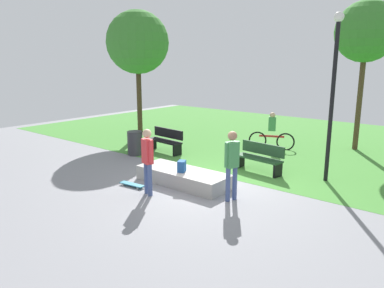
# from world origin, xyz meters

# --- Properties ---
(ground_plane) EXTENTS (28.00, 28.00, 0.00)m
(ground_plane) POSITION_xyz_m (0.00, 0.00, 0.00)
(ground_plane) COLOR gray
(grass_lawn) EXTENTS (26.60, 12.97, 0.01)m
(grass_lawn) POSITION_xyz_m (0.00, 7.51, 0.00)
(grass_lawn) COLOR #478C38
(grass_lawn) RESTS_ON ground_plane
(concrete_ledge) EXTENTS (2.82, 1.06, 0.41)m
(concrete_ledge) POSITION_xyz_m (-0.71, -0.20, 0.21)
(concrete_ledge) COLOR #A8A59E
(concrete_ledge) RESTS_ON ground_plane
(backpack_on_ledge) EXTENTS (0.30, 0.34, 0.32)m
(backpack_on_ledge) POSITION_xyz_m (-0.64, -0.34, 0.57)
(backpack_on_ledge) COLOR #1E4C8C
(backpack_on_ledge) RESTS_ON concrete_ledge
(skater_performing_trick) EXTENTS (0.41, 0.29, 1.78)m
(skater_performing_trick) POSITION_xyz_m (-0.85, -1.46, 1.05)
(skater_performing_trick) COLOR #3F5184
(skater_performing_trick) RESTS_ON ground_plane
(skater_watching) EXTENTS (0.29, 0.41, 1.80)m
(skater_watching) POSITION_xyz_m (1.09, -0.42, 1.07)
(skater_watching) COLOR #3F5184
(skater_watching) RESTS_ON ground_plane
(skateboard_by_ledge) EXTENTS (0.82, 0.28, 0.08)m
(skateboard_by_ledge) POSITION_xyz_m (-1.67, -1.31, 0.06)
(skateboard_by_ledge) COLOR teal
(skateboard_by_ledge) RESTS_ON ground_plane
(park_bench_near_path) EXTENTS (1.64, 0.62, 0.91)m
(park_bench_near_path) POSITION_xyz_m (-3.71, 2.26, 0.48)
(park_bench_near_path) COLOR black
(park_bench_near_path) RESTS_ON ground_plane
(park_bench_far_right) EXTENTS (1.65, 0.66, 0.91)m
(park_bench_far_right) POSITION_xyz_m (0.40, 2.26, 0.48)
(park_bench_far_right) COLOR #1E4223
(park_bench_far_right) RESTS_ON ground_plane
(tree_tall_oak) EXTENTS (2.87, 2.87, 5.74)m
(tree_tall_oak) POSITION_xyz_m (-7.08, 4.05, 4.28)
(tree_tall_oak) COLOR #42301E
(tree_tall_oak) RESTS_ON grass_lawn
(tree_slender_maple) EXTENTS (2.31, 2.31, 5.71)m
(tree_slender_maple) POSITION_xyz_m (1.85, 7.42, 4.52)
(tree_slender_maple) COLOR #4C3823
(tree_slender_maple) RESTS_ON grass_lawn
(lamp_post) EXTENTS (0.28, 0.28, 4.79)m
(lamp_post) POSITION_xyz_m (2.39, 2.70, 2.86)
(lamp_post) COLOR black
(lamp_post) RESTS_ON ground_plane
(trash_bin) EXTENTS (0.56, 0.56, 0.90)m
(trash_bin) POSITION_xyz_m (-4.32, 1.22, 0.45)
(trash_bin) COLOR #333338
(trash_bin) RESTS_ON ground_plane
(cyclist_on_bicycle) EXTENTS (1.70, 0.77, 1.52)m
(cyclist_on_bicycle) POSITION_xyz_m (-0.76, 5.30, 0.63)
(cyclist_on_bicycle) COLOR black
(cyclist_on_bicycle) RESTS_ON ground_plane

